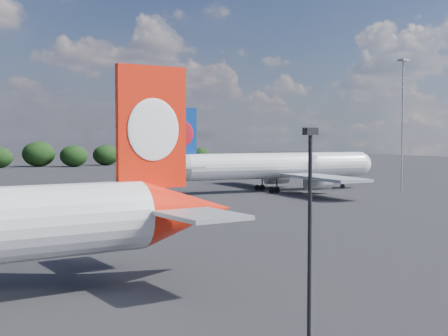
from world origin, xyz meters
TOP-DOWN VIEW (x-y plane):
  - china_southern_airliner at (58.44, 64.42)m, footprint 47.91×45.66m
  - apron_lamp_post at (4.20, -13.65)m, footprint 0.55×0.30m
  - floodlight_mast_near at (80.16, 51.73)m, footprint 1.60×1.60m

SIDE VIEW (x-z plane):
  - china_southern_airliner at x=58.44m, z-range -3.05..12.57m
  - apron_lamp_post at x=4.20m, z-range 0.65..11.66m
  - floodlight_mast_near at x=80.16m, z-range 3.40..28.56m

